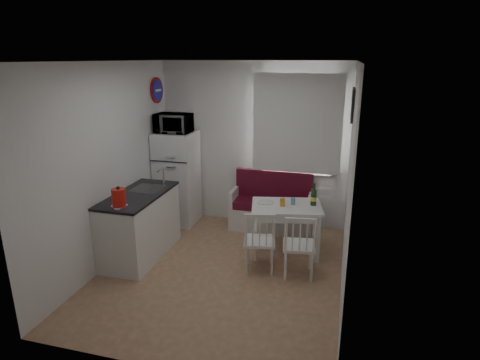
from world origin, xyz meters
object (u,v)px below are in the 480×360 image
Objects in this scene: chair_left at (258,236)px; chair_right at (298,240)px; bench at (272,211)px; microwave at (173,123)px; dining_table at (286,211)px; wine_bottle at (314,194)px; kettle at (119,198)px; kitchen_counter at (140,224)px; fridge at (177,178)px.

chair_left is 1.03× the size of chair_right.
bench is 2.39× the size of microwave.
wine_bottle is (0.35, 0.10, 0.24)m from dining_table.
kettle reaches higher than chair_right.
kettle is at bearing -160.47° from dining_table.
fridge is at bearing 89.10° from kitchen_counter.
wine_bottle is (2.21, 1.23, -0.17)m from kettle.
fridge reaches higher than kitchen_counter.
chair_right is at bearing -80.80° from dining_table.
wine_bottle is at bearing -43.73° from bench.
fridge is 1.80m from kettle.
fridge is at bearing 90.97° from kettle.
chair_right is 2.52m from fridge.
microwave is 1.84m from kettle.
chair_left is 1.03m from wine_bottle.
microwave reaches higher than bench.
microwave is (-1.64, 1.26, 1.15)m from chair_left.
bench is at bearing 51.18° from kettle.
fridge is at bearing 140.01° from chair_right.
microwave is (0.02, 1.19, 1.21)m from kitchen_counter.
chair_left is (0.09, -1.42, 0.21)m from bench.
kitchen_counter is 1.66m from chair_left.
kitchen_counter is 5.00× the size of kettle.
bench is at bearing 102.52° from dining_table.
dining_table is 2.29× the size of chair_left.
microwave is (-1.89, 0.60, 1.03)m from dining_table.
fridge is (-1.55, -0.11, 0.45)m from bench.
bench is at bearing 4.05° from fridge.
chair_left is (-0.25, -0.66, -0.11)m from dining_table.
bench is 1.11m from wine_bottle.
microwave is at bearing 167.37° from wine_bottle.
wine_bottle is at bearing 39.61° from chair_left.
dining_table is 0.71m from chair_left.
microwave reaches higher than fridge.
chair_right is (0.25, -0.66, -0.11)m from dining_table.
kettle is (-1.86, -1.13, 0.40)m from dining_table.
microwave is (-1.55, -0.16, 1.36)m from bench.
kettle is at bearing -175.66° from chair_left.
chair_right is at bearing -97.53° from wine_bottle.
bench reaches higher than dining_table.
wine_bottle is at bearing 73.89° from chair_right.
chair_right is 0.83× the size of microwave.
chair_left reaches higher than dining_table.
kettle is (0.03, -1.78, 0.28)m from fridge.
kettle is at bearing -89.01° from microwave.
wine_bottle is at bearing 17.01° from kitchen_counter.
kettle is (0.03, -1.73, -0.63)m from microwave.
dining_table is 0.43m from wine_bottle.
microwave reaches higher than wine_bottle.
chair_left is 2.11m from fridge.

